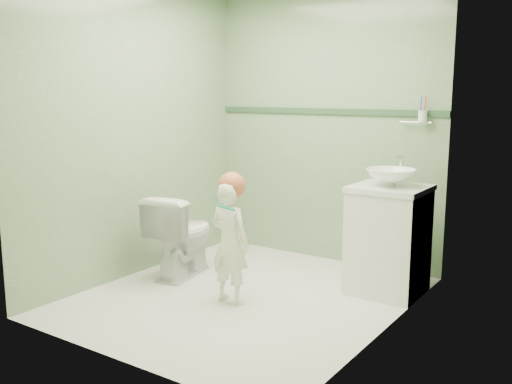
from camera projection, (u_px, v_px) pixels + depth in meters
The scene contains 12 objects.
ground at pixel (245, 297), 4.32m from camera, with size 2.50×2.50×0.00m, color silver.
room_shell at pixel (244, 137), 4.11m from camera, with size 2.50×2.54×2.40m.
trim_stripe at pixel (325, 111), 5.09m from camera, with size 2.20×0.02×0.05m, color #2E5032.
vanity at pixel (388, 242), 4.36m from camera, with size 0.52×0.50×0.80m, color white.
counter at pixel (390, 188), 4.28m from camera, with size 0.54×0.52×0.04m, color white.
basin at pixel (391, 177), 4.27m from camera, with size 0.37×0.37×0.13m, color white.
faucet at pixel (400, 164), 4.41m from camera, with size 0.03×0.13×0.18m.
cup_holder at pixel (422, 116), 4.56m from camera, with size 0.26×0.07×0.21m.
toilet at pixel (182, 235), 4.78m from camera, with size 0.39×0.68×0.69m, color white.
toddler at pixel (230, 243), 4.14m from camera, with size 0.33×0.22×0.90m, color white.
hair_cap at pixel (231, 186), 4.09m from camera, with size 0.20×0.20×0.20m, color #B65C36.
teal_toothbrush at pixel (226, 207), 3.95m from camera, with size 0.11×0.13×0.08m.
Camera 1 is at (2.38, -3.36, 1.53)m, focal length 40.29 mm.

